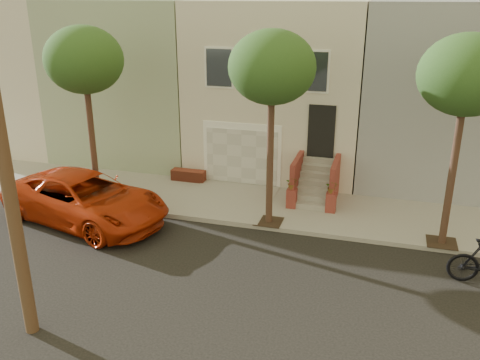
% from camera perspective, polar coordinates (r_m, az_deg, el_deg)
% --- Properties ---
extents(ground, '(90.00, 90.00, 0.00)m').
position_cam_1_polar(ground, '(14.29, -4.43, -11.08)').
color(ground, black).
rests_on(ground, ground).
extents(sidewalk, '(40.00, 3.70, 0.15)m').
position_cam_1_polar(sidewalk, '(18.80, 1.28, -2.74)').
color(sidewalk, gray).
rests_on(sidewalk, ground).
extents(house_row, '(33.10, 11.70, 7.00)m').
position_cam_1_polar(house_row, '(23.31, 5.16, 10.86)').
color(house_row, '#BAAF9F').
rests_on(house_row, sidewalk).
extents(tree_left, '(2.70, 2.57, 6.30)m').
position_cam_1_polar(tree_left, '(18.36, -17.09, 12.63)').
color(tree_left, '#2D2116').
rests_on(tree_left, sidewalk).
extents(tree_mid, '(2.70, 2.57, 6.30)m').
position_cam_1_polar(tree_mid, '(15.81, 3.61, 12.36)').
color(tree_mid, '#2D2116').
rests_on(tree_mid, sidewalk).
extents(tree_right, '(2.70, 2.57, 6.30)m').
position_cam_1_polar(tree_right, '(15.56, 24.11, 10.55)').
color(tree_right, '#2D2116').
rests_on(tree_right, sidewalk).
extents(pickup_truck, '(6.53, 4.21, 1.67)m').
position_cam_1_polar(pickup_truck, '(18.08, -16.95, -2.02)').
color(pickup_truck, '#A82709').
rests_on(pickup_truck, ground).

